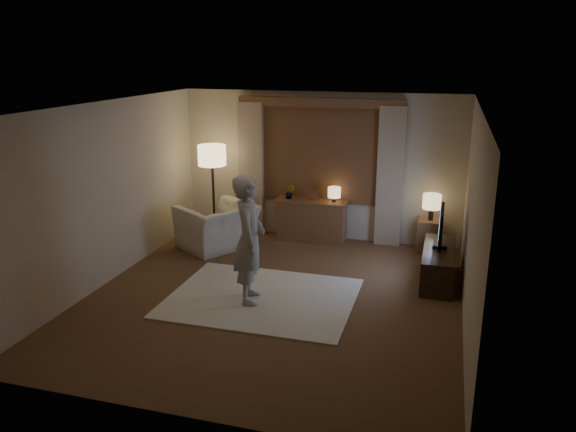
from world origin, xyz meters
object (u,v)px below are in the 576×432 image
(person, at_px, (249,239))
(sideboard, at_px, (311,221))
(side_table, at_px, (429,236))
(tv_stand, at_px, (438,265))
(armchair, at_px, (217,227))

(person, bearing_deg, sideboard, -18.97)
(side_table, distance_m, tv_stand, 1.25)
(side_table, relative_size, tv_stand, 0.40)
(tv_stand, bearing_deg, side_table, 98.38)
(sideboard, distance_m, person, 2.77)
(sideboard, xyz_separation_m, tv_stand, (2.23, -1.29, -0.10))
(sideboard, distance_m, armchair, 1.68)
(armchair, bearing_deg, sideboard, 152.20)
(tv_stand, bearing_deg, person, -149.48)
(armchair, xyz_separation_m, side_table, (3.50, 0.80, -0.10))
(sideboard, height_order, armchair, armchair)
(side_table, bearing_deg, sideboard, 178.60)
(side_table, xyz_separation_m, person, (-2.23, -2.66, 0.61))
(sideboard, xyz_separation_m, side_table, (2.05, -0.05, -0.07))
(sideboard, relative_size, person, 0.69)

